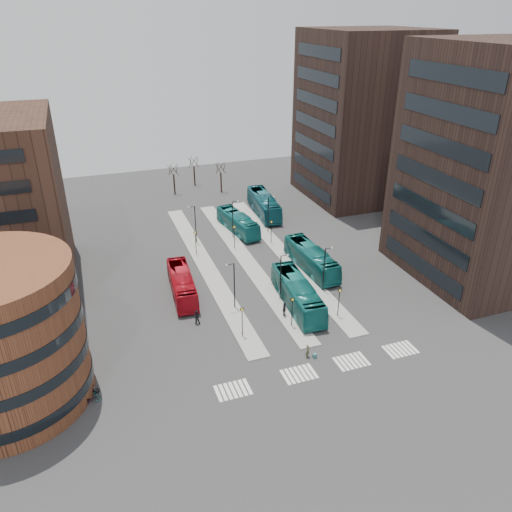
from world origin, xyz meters
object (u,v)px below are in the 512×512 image
object	(u,v)px
red_bus	(182,284)
teal_bus_c	(311,259)
commuter_b	(284,310)
commuter_c	(298,307)
teal_bus_d	(264,204)
suitcase	(315,356)
commuter_a	(196,317)
teal_bus_b	(238,223)
bicycle_near	(91,400)
bicycle_far	(91,392)
traveller	(308,351)
teal_bus_a	(297,294)
bicycle_mid	(90,390)

from	to	relation	value
red_bus	teal_bus_c	xyz separation A→B (m)	(18.52, 0.71, 0.14)
commuter_b	commuter_c	xyz separation A→B (m)	(1.84, 0.10, -0.09)
teal_bus_d	suitcase	bearing A→B (deg)	-97.58
commuter_b	teal_bus_c	bearing A→B (deg)	-15.54
teal_bus_c	commuter_a	bearing A→B (deg)	-159.32
suitcase	red_bus	world-z (taller)	red_bus
teal_bus_b	bicycle_near	xyz separation A→B (m)	(-25.13, -33.55, -1.09)
commuter_a	bicycle_far	size ratio (longest dim) A/B	1.16
commuter_b	bicycle_far	world-z (taller)	commuter_b
traveller	commuter_a	size ratio (longest dim) A/B	0.86
red_bus	teal_bus_c	bearing A→B (deg)	6.40
teal_bus_b	bicycle_near	bearing A→B (deg)	-135.66
commuter_c	teal_bus_b	bearing A→B (deg)	-170.83
teal_bus_c	commuter_c	xyz separation A→B (m)	(-6.27, -9.70, -0.85)
commuter_c	suitcase	bearing A→B (deg)	-1.58
teal_bus_d	teal_bus_a	bearing A→B (deg)	-97.42
suitcase	bicycle_far	size ratio (longest dim) A/B	0.33
commuter_b	bicycle_mid	size ratio (longest dim) A/B	1.14
suitcase	teal_bus_c	xyz separation A→B (m)	(8.11, 18.19, 1.45)
teal_bus_c	teal_bus_d	distance (m)	22.03
teal_bus_c	commuter_a	xyz separation A→B (m)	(-18.37, -7.75, -0.81)
teal_bus_b	bicycle_far	xyz separation A→B (m)	(-25.13, -32.30, -1.17)
suitcase	traveller	distance (m)	0.92
red_bus	commuter_a	distance (m)	7.08
teal_bus_a	commuter_b	bearing A→B (deg)	-141.88
bicycle_far	red_bus	bearing A→B (deg)	-15.75
teal_bus_c	commuter_b	bearing A→B (deg)	-131.82
red_bus	traveller	xyz separation A→B (m)	(9.73, -17.13, -0.79)
teal_bus_a	traveller	size ratio (longest dim) A/B	8.24
teal_bus_c	red_bus	bearing A→B (deg)	179.99
teal_bus_b	teal_bus_d	size ratio (longest dim) A/B	0.86
suitcase	bicycle_mid	world-z (taller)	bicycle_mid
teal_bus_a	bicycle_mid	bearing A→B (deg)	-158.71
bicycle_far	traveller	bearing A→B (deg)	-71.81
bicycle_mid	commuter_b	bearing A→B (deg)	-64.42
suitcase	commuter_c	bearing A→B (deg)	70.92
commuter_a	bicycle_near	xyz separation A→B (m)	(-12.37, -9.64, -0.41)
commuter_c	bicycle_mid	distance (m)	25.26
bicycle_near	teal_bus_c	bearing A→B (deg)	-75.93
red_bus	bicycle_mid	distance (m)	19.58
commuter_c	bicycle_near	distance (m)	25.65
red_bus	bicycle_near	xyz separation A→B (m)	(-12.21, -16.69, -1.08)
teal_bus_d	commuter_c	size ratio (longest dim) A/B	7.75
teal_bus_c	commuter_a	world-z (taller)	teal_bus_c
bicycle_near	bicycle_far	bearing A→B (deg)	-15.43
teal_bus_d	bicycle_near	xyz separation A→B (m)	(-31.87, -39.40, -1.35)
traveller	bicycle_near	size ratio (longest dim) A/B	0.84
teal_bus_b	teal_bus_c	distance (m)	17.10
teal_bus_d	bicycle_far	size ratio (longest dim) A/B	8.62
teal_bus_d	bicycle_near	size ratio (longest dim) A/B	7.20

